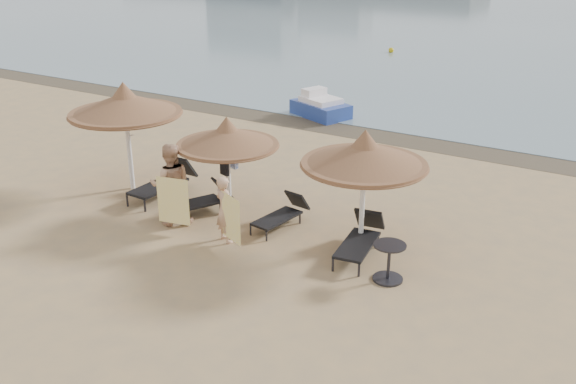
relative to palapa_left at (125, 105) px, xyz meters
name	(u,v)px	position (x,y,z in m)	size (l,w,h in m)	color
ground	(212,237)	(3.76, -1.32, -2.39)	(160.00, 160.00, 0.00)	tan
wet_sand_strip	(375,135)	(3.76, 8.08, -2.38)	(200.00, 1.60, 0.01)	brown
palapa_left	(125,105)	(0.00, 0.00, 0.00)	(3.02, 3.02, 3.00)	white
palapa_center	(227,137)	(3.30, 0.03, -0.38)	(2.55, 2.55, 2.52)	white
palapa_right	(365,155)	(6.93, 0.05, -0.19)	(2.79, 2.79, 2.76)	white
lounger_far_left	(166,180)	(1.13, 0.11, -1.97)	(0.77, 2.12, 0.94)	#25252B
lounger_near_left	(202,200)	(2.69, -0.32, -2.03)	(1.33, 1.85, 0.80)	#25252B
lounger_near_right	(283,213)	(4.85, 0.08, -2.05)	(0.78, 1.72, 0.74)	#25252B
lounger_far_right	(361,237)	(7.06, -0.24, -2.00)	(0.88, 1.97, 0.85)	#25252B
side_table	(389,263)	(8.05, -1.03, -2.00)	(0.67, 0.67, 0.81)	#25252B
person_left	(170,178)	(2.48, -1.19, -1.20)	(1.09, 0.71, 2.37)	tan
person_right	(225,204)	(4.15, -1.30, -1.46)	(0.85, 0.55, 1.85)	tan
towel_left	(173,201)	(2.83, -1.54, -1.59)	(0.81, 0.19, 1.15)	yellow
towel_right	(231,218)	(4.50, -1.55, -1.63)	(0.72, 0.33, 1.09)	yellow
bag_patterned	(232,160)	(3.30, 0.21, -1.01)	(0.35, 0.20, 0.42)	silver
bag_dark	(224,168)	(3.30, -0.13, -1.11)	(0.28, 0.17, 0.38)	black
pedal_boat	(320,107)	(0.96, 9.19, -2.00)	(2.55, 2.03, 1.04)	#263E92
buoy_left	(391,50)	(-2.00, 23.36, -2.23)	(0.31, 0.31, 0.31)	gold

